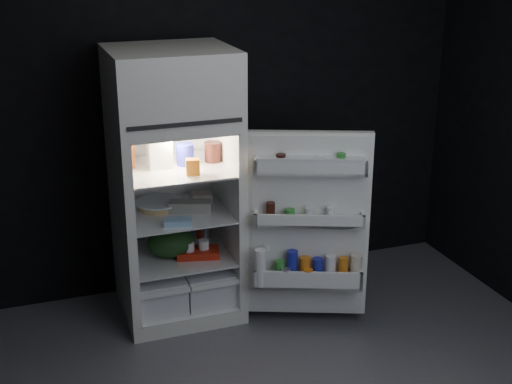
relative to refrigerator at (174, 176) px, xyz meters
name	(u,v)px	position (x,y,z in m)	size (l,w,h in m)	color
wall_back	(188,101)	(0.20, 0.38, 0.39)	(4.00, 0.00, 2.70)	black
refrigerator	(174,176)	(0.00, 0.00, 0.00)	(0.76, 0.71, 1.78)	white
fridge_door	(308,230)	(0.73, -0.52, -0.27)	(0.74, 0.44, 1.22)	white
milk_jug	(159,149)	(-0.08, 0.01, 0.19)	(0.15, 0.15, 0.24)	white
mayo_jar	(185,154)	(0.08, -0.01, 0.14)	(0.11, 0.11, 0.14)	#1D24A0
jam_jar	(213,152)	(0.27, 0.00, 0.14)	(0.11, 0.11, 0.13)	black
amber_bottle	(128,151)	(-0.28, 0.06, 0.18)	(0.09, 0.09, 0.22)	#AA491B
small_carton	(193,167)	(0.07, -0.22, 0.12)	(0.08, 0.06, 0.10)	orange
egg_carton	(190,206)	(0.08, -0.07, -0.19)	(0.27, 0.10, 0.07)	gray
pie	(159,205)	(-0.10, 0.06, -0.21)	(0.28, 0.28, 0.04)	tan
flat_package	(178,222)	(-0.05, -0.28, -0.21)	(0.17, 0.09, 0.04)	#86AFCF
wrapped_pkg	(201,197)	(0.21, 0.11, -0.20)	(0.13, 0.11, 0.05)	beige
produce_bag	(171,242)	(-0.05, -0.06, -0.43)	(0.32, 0.27, 0.20)	#193815
yogurt_tray	(198,253)	(0.11, -0.13, -0.50)	(0.28, 0.15, 0.05)	#B0200F
small_can_red	(201,232)	(0.21, 0.15, -0.48)	(0.07, 0.07, 0.09)	#B0200F
small_can_silver	(205,232)	(0.24, 0.14, -0.48)	(0.08, 0.08, 0.09)	#BBBBBF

